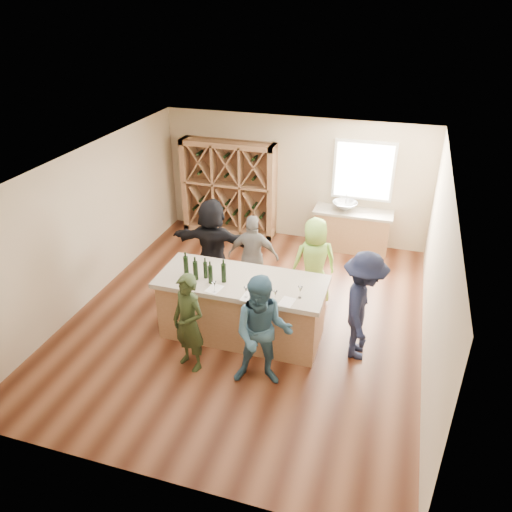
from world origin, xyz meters
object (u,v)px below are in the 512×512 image
(wine_bottle_d, at_px, (210,275))
(person_far_left, at_px, (213,245))
(sink, at_px, (345,206))
(wine_bottle_b, at_px, (196,271))
(tasting_counter_base, at_px, (242,310))
(person_far_mid, at_px, (253,257))
(wine_bottle_e, at_px, (224,273))
(person_far_right, at_px, (314,262))
(wine_bottle_a, at_px, (186,266))
(person_near_right, at_px, (263,333))
(person_server, at_px, (362,306))
(wine_rack, at_px, (229,188))
(person_near_left, at_px, (189,323))
(wine_bottle_c, at_px, (206,270))

(wine_bottle_d, distance_m, person_far_left, 1.70)
(sink, distance_m, wine_bottle_d, 4.24)
(sink, relative_size, wine_bottle_b, 1.69)
(tasting_counter_base, height_order, person_far_mid, person_far_mid)
(wine_bottle_e, relative_size, person_far_right, 0.19)
(wine_bottle_a, bearing_deg, person_near_right, -29.78)
(wine_bottle_a, relative_size, person_far_right, 0.19)
(person_far_mid, relative_size, person_far_right, 0.97)
(wine_bottle_a, xyz_separation_m, person_server, (2.83, 0.17, -0.34))
(wine_bottle_b, height_order, person_near_right, person_near_right)
(tasting_counter_base, height_order, person_server, person_server)
(person_server, bearing_deg, wine_bottle_e, 91.12)
(wine_bottle_a, xyz_separation_m, wine_bottle_b, (0.21, -0.10, -0.00))
(wine_bottle_d, relative_size, person_far_mid, 0.19)
(tasting_counter_base, height_order, wine_bottle_a, wine_bottle_a)
(wine_bottle_b, bearing_deg, person_far_right, 43.67)
(wine_rack, distance_m, wine_bottle_a, 3.94)
(person_server, bearing_deg, wine_rack, 38.96)
(sink, relative_size, wine_bottle_a, 1.66)
(person_near_left, bearing_deg, person_far_mid, 104.61)
(wine_bottle_a, distance_m, wine_bottle_b, 0.23)
(sink, relative_size, wine_bottle_c, 1.93)
(person_near_right, distance_m, person_far_right, 2.36)
(wine_bottle_a, relative_size, wine_bottle_c, 1.16)
(wine_rack, xyz_separation_m, wine_bottle_c, (1.01, -3.88, 0.12))
(person_near_left, bearing_deg, person_far_left, 124.93)
(sink, xyz_separation_m, tasting_counter_base, (-1.13, -3.70, -0.51))
(wine_bottle_b, bearing_deg, wine_bottle_d, -6.83)
(wine_rack, relative_size, wine_bottle_b, 6.87)
(wine_bottle_c, xyz_separation_m, person_server, (2.49, 0.17, -0.32))
(wine_bottle_a, xyz_separation_m, person_near_left, (0.40, -0.87, -0.44))
(person_far_right, bearing_deg, wine_bottle_c, 19.17)
(wine_bottle_e, xyz_separation_m, person_far_right, (1.17, 1.49, -0.40))
(wine_bottle_e, relative_size, person_far_left, 0.18)
(wine_bottle_d, relative_size, person_near_left, 0.19)
(wine_bottle_d, bearing_deg, person_server, 7.19)
(sink, distance_m, person_server, 3.73)
(tasting_counter_base, height_order, wine_bottle_c, wine_bottle_c)
(sink, height_order, person_far_mid, person_far_mid)
(tasting_counter_base, distance_m, wine_bottle_e, 0.79)
(person_far_mid, bearing_deg, person_near_left, 76.23)
(wine_bottle_d, height_order, wine_bottle_e, wine_bottle_e)
(wine_bottle_a, distance_m, person_far_mid, 1.60)
(tasting_counter_base, distance_m, wine_bottle_c, 0.92)
(person_far_left, bearing_deg, person_far_mid, 172.02)
(wine_bottle_b, distance_m, wine_bottle_e, 0.46)
(person_near_right, xyz_separation_m, person_far_mid, (-0.84, 2.26, -0.08))
(person_near_left, bearing_deg, wine_bottle_a, 137.03)
(person_near_left, xyz_separation_m, person_far_right, (1.43, 2.33, 0.03))
(wine_bottle_e, relative_size, person_near_left, 0.20)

